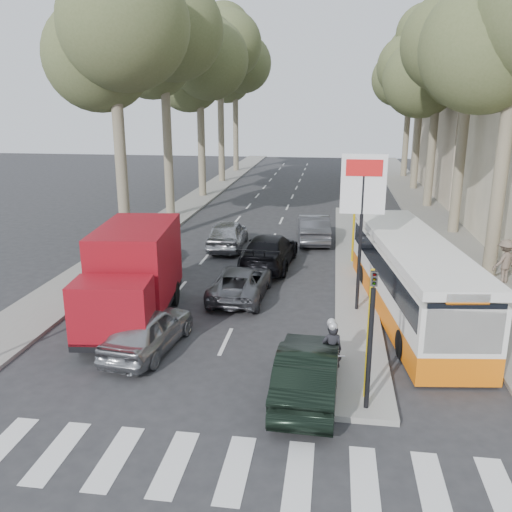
{
  "coord_description": "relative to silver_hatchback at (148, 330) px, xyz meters",
  "views": [
    {
      "loc": [
        2.26,
        -13.31,
        7.28
      ],
      "look_at": [
        -0.55,
        6.25,
        1.6
      ],
      "focal_mm": 38.0,
      "sensor_mm": 36.0,
      "label": 1
    }
  ],
  "objects": [
    {
      "name": "queue_car_c",
      "position": [
        0.1,
        11.95,
        0.07
      ],
      "size": [
        1.94,
        4.44,
        1.49
      ],
      "primitive_type": "imported",
      "rotation": [
        0.0,
        0.0,
        3.18
      ],
      "color": "#9C9EA4",
      "rests_on": "ground"
    },
    {
      "name": "tree_l_e",
      "position": [
        -4.9,
        43.06,
        10.05
      ],
      "size": [
        7.4,
        7.2,
        14.49
      ],
      "color": "#6B604C",
      "rests_on": "ground"
    },
    {
      "name": "dark_hatchback",
      "position": [
        4.88,
        -1.96,
        0.03
      ],
      "size": [
        1.62,
        4.33,
        1.41
      ],
      "primitive_type": "imported",
      "rotation": [
        0.0,
        0.0,
        3.11
      ],
      "color": "black",
      "rests_on": "ground"
    },
    {
      "name": "silver_hatchback",
      "position": [
        0.0,
        0.0,
        0.0
      ],
      "size": [
        2.09,
        4.13,
        1.35
      ],
      "primitive_type": "imported",
      "rotation": [
        0.0,
        0.0,
        3.01
      ],
      "color": "#9B9DA2",
      "rests_on": "ground"
    },
    {
      "name": "traffic_light_island",
      "position": [
        6.33,
        -2.55,
        1.81
      ],
      "size": [
        0.16,
        0.41,
        3.6
      ],
      "color": "black",
      "rests_on": "ground"
    },
    {
      "name": "ground",
      "position": [
        3.08,
        -1.05,
        -0.67
      ],
      "size": [
        120.0,
        120.0,
        0.0
      ],
      "primitive_type": "plane",
      "color": "#28282B",
      "rests_on": "ground"
    },
    {
      "name": "traffic_island",
      "position": [
        6.33,
        9.95,
        -0.59
      ],
      "size": [
        1.5,
        26.0,
        0.16
      ],
      "primitive_type": "cube",
      "color": "gray",
      "rests_on": "ground"
    },
    {
      "name": "sidewalk_right",
      "position": [
        11.68,
        23.95,
        -0.61
      ],
      "size": [
        3.2,
        70.0,
        0.12
      ],
      "primitive_type": "cube",
      "color": "gray",
      "rests_on": "ground"
    },
    {
      "name": "tree_r_e",
      "position": [
        12.3,
        41.06,
        9.71
      ],
      "size": [
        7.4,
        7.2,
        14.1
      ],
      "color": "#6B604C",
      "rests_on": "ground"
    },
    {
      "name": "motorcycle",
      "position": [
        5.45,
        -0.69,
        0.07
      ],
      "size": [
        0.74,
        1.91,
        1.63
      ],
      "rotation": [
        0.0,
        0.0,
        0.11
      ],
      "color": "black",
      "rests_on": "ground"
    },
    {
      "name": "billboard",
      "position": [
        6.33,
        3.95,
        3.03
      ],
      "size": [
        1.5,
        12.1,
        5.6
      ],
      "color": "yellow",
      "rests_on": "ground"
    },
    {
      "name": "red_truck",
      "position": [
        -1.15,
        2.03,
        1.04
      ],
      "size": [
        2.94,
        6.28,
        3.24
      ],
      "rotation": [
        0.0,
        0.0,
        0.11
      ],
      "color": "black",
      "rests_on": "ground"
    },
    {
      "name": "queue_car_a",
      "position": [
        1.98,
        4.95,
        -0.08
      ],
      "size": [
        2.08,
        4.32,
        1.19
      ],
      "primitive_type": "imported",
      "rotation": [
        0.0,
        0.0,
        3.12
      ],
      "color": "#4D4F55",
      "rests_on": "ground"
    },
    {
      "name": "queue_car_d",
      "position": [
        4.37,
        13.95,
        0.06
      ],
      "size": [
        2.0,
        4.59,
        1.47
      ],
      "primitive_type": "imported",
      "rotation": [
        0.0,
        0.0,
        3.24
      ],
      "color": "#494B51",
      "rests_on": "ground"
    },
    {
      "name": "tree_r_d",
      "position": [
        12.2,
        33.06,
        10.4
      ],
      "size": [
        7.4,
        7.2,
        14.88
      ],
      "color": "#6B604C",
      "rests_on": "ground"
    },
    {
      "name": "median_left",
      "position": [
        -4.92,
        26.95,
        -0.61
      ],
      "size": [
        2.4,
        64.0,
        0.12
      ],
      "primitive_type": "cube",
      "color": "gray",
      "rests_on": "ground"
    },
    {
      "name": "tree_r_b",
      "position": [
        12.3,
        17.06,
        10.74
      ],
      "size": [
        7.4,
        7.2,
        15.27
      ],
      "color": "#6B604C",
      "rests_on": "ground"
    },
    {
      "name": "queue_car_e",
      "position": [
        -3.16,
        7.95,
        0.04
      ],
      "size": [
        2.36,
        5.04,
        1.42
      ],
      "primitive_type": "imported",
      "rotation": [
        0.0,
        0.0,
        3.22
      ],
      "color": "black",
      "rests_on": "ground"
    },
    {
      "name": "tree_l_d",
      "position": [
        -4.8,
        35.06,
        11.09
      ],
      "size": [
        7.4,
        7.2,
        15.66
      ],
      "color": "#6B604C",
      "rests_on": "ground"
    },
    {
      "name": "building_far",
      "position": [
        18.58,
        32.95,
        7.33
      ],
      "size": [
        11.0,
        20.0,
        16.0
      ],
      "primitive_type": "cube",
      "color": "#B7A88E",
      "rests_on": "ground"
    },
    {
      "name": "city_bus",
      "position": [
        8.12,
        4.04,
        0.77
      ],
      "size": [
        3.55,
        10.63,
        2.75
      ],
      "rotation": [
        0.0,
        0.0,
        0.13
      ],
      "color": "orange",
      "rests_on": "ground"
    },
    {
      "name": "tree_l_c",
      "position": [
        -4.7,
        27.06,
        9.36
      ],
      "size": [
        7.4,
        7.2,
        13.71
      ],
      "color": "#6B604C",
      "rests_on": "ground"
    },
    {
      "name": "queue_car_b",
      "position": [
        2.58,
        9.08,
        0.08
      ],
      "size": [
        2.44,
        5.3,
        1.5
      ],
      "primitive_type": "imported",
      "rotation": [
        0.0,
        0.0,
        3.07
      ],
      "color": "black",
      "rests_on": "ground"
    },
    {
      "name": "pedestrian_far",
      "position": [
        12.33,
        7.85,
        0.35
      ],
      "size": [
        1.25,
        1.09,
        1.81
      ],
      "primitive_type": "imported",
      "rotation": [
        0.0,
        0.0,
        3.74
      ],
      "color": "#6D5D52",
      "rests_on": "sidewalk_right"
    },
    {
      "name": "tree_l_b",
      "position": [
        -4.9,
        19.06,
        10.4
      ],
      "size": [
        7.4,
        7.2,
        14.88
      ],
      "color": "#6B604C",
      "rests_on": "ground"
    },
    {
      "name": "tree_l_a",
      "position": [
        -4.8,
        11.06,
        9.71
      ],
      "size": [
        7.4,
        7.2,
        14.1
      ],
      "color": "#6B604C",
      "rests_on": "ground"
    },
    {
      "name": "tree_r_c",
      "position": [
        12.1,
        25.06,
        9.02
      ],
      "size": [
        7.4,
        7.2,
        13.32
      ],
      "color": "#6B604C",
      "rests_on": "ground"
    }
  ]
}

